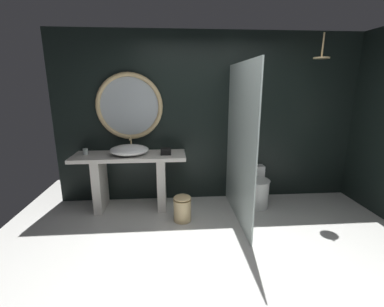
# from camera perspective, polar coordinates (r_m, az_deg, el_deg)

# --- Properties ---
(ground_plane) EXTENTS (5.76, 5.76, 0.00)m
(ground_plane) POSITION_cam_1_polar(r_m,az_deg,el_deg) (3.00, 9.35, -23.21)
(ground_plane) COLOR silver
(back_wall_panel) EXTENTS (4.80, 0.10, 2.60)m
(back_wall_panel) POSITION_cam_1_polar(r_m,az_deg,el_deg) (4.28, 4.07, 7.36)
(back_wall_panel) COLOR black
(back_wall_panel) RESTS_ON ground_plane
(vanity_counter) EXTENTS (1.63, 0.56, 0.84)m
(vanity_counter) POSITION_cam_1_polar(r_m,az_deg,el_deg) (4.11, -12.90, -4.20)
(vanity_counter) COLOR silver
(vanity_counter) RESTS_ON ground_plane
(vessel_sink) EXTENTS (0.56, 0.46, 0.22)m
(vessel_sink) POSITION_cam_1_polar(r_m,az_deg,el_deg) (3.97, -13.18, 0.73)
(vessel_sink) COLOR white
(vessel_sink) RESTS_ON vanity_counter
(tumbler_cup) EXTENTS (0.07, 0.07, 0.09)m
(tumbler_cup) POSITION_cam_1_polar(r_m,az_deg,el_deg) (4.19, -21.67, 0.38)
(tumbler_cup) COLOR silver
(tumbler_cup) RESTS_ON vanity_counter
(tissue_box) EXTENTS (0.15, 0.14, 0.09)m
(tissue_box) POSITION_cam_1_polar(r_m,az_deg,el_deg) (3.93, -5.57, 0.44)
(tissue_box) COLOR black
(tissue_box) RESTS_ON vanity_counter
(round_wall_mirror) EXTENTS (0.99, 0.07, 0.99)m
(round_wall_mirror) POSITION_cam_1_polar(r_m,az_deg,el_deg) (4.17, -13.15, 9.72)
(round_wall_mirror) COLOR #D6B77F
(shower_glass_panel) EXTENTS (0.02, 1.47, 2.10)m
(shower_glass_panel) POSITION_cam_1_polar(r_m,az_deg,el_deg) (3.62, 10.11, 1.87)
(shower_glass_panel) COLOR silver
(shower_glass_panel) RESTS_ON ground_plane
(rain_shower_head) EXTENTS (0.22, 0.22, 0.33)m
(rain_shower_head) POSITION_cam_1_polar(r_m,az_deg,el_deg) (4.28, 25.84, 18.15)
(rain_shower_head) COLOR #D6B77F
(toilet) EXTENTS (0.38, 0.56, 0.58)m
(toilet) POSITION_cam_1_polar(r_m,az_deg,el_deg) (4.29, 13.26, -7.22)
(toilet) COLOR white
(toilet) RESTS_ON ground_plane
(waste_bin) EXTENTS (0.24, 0.24, 0.37)m
(waste_bin) POSITION_cam_1_polar(r_m,az_deg,el_deg) (3.75, -2.07, -11.45)
(waste_bin) COLOR #D6B77F
(waste_bin) RESTS_ON ground_plane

